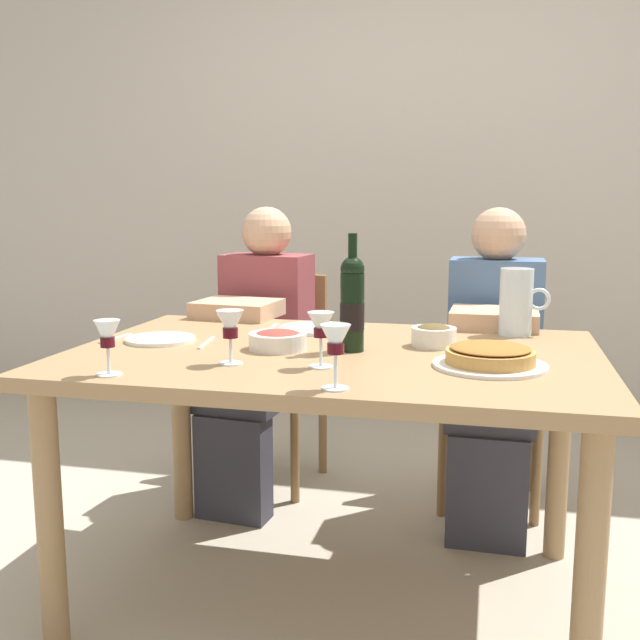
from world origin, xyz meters
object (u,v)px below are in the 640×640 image
(wine_bottle, at_px, (352,303))
(wine_glass_spare, at_px, (321,328))
(wine_glass_left_diner, at_px, (336,343))
(wine_glass_right_diner, at_px, (107,337))
(baked_tart, at_px, (490,357))
(chair_right, at_px, (493,376))
(wine_glass_centre, at_px, (230,327))
(water_pitcher, at_px, (516,306))
(dining_table, at_px, (334,382))
(dinner_plate_left_setting, at_px, (315,328))
(dinner_plate_right_setting, at_px, (160,339))
(olive_bowl, at_px, (434,335))
(diner_left, at_px, (256,347))
(salad_bowl, at_px, (278,339))
(chair_left, at_px, (278,364))
(diner_right, at_px, (493,359))

(wine_bottle, relative_size, wine_glass_spare, 2.32)
(wine_glass_left_diner, relative_size, wine_glass_right_diner, 1.09)
(wine_bottle, height_order, wine_glass_spare, wine_bottle)
(baked_tart, bearing_deg, chair_right, 89.25)
(wine_glass_centre, bearing_deg, water_pitcher, 39.44)
(dining_table, relative_size, wine_glass_right_diner, 10.84)
(water_pitcher, xyz_separation_m, dinner_plate_left_setting, (-0.64, -0.07, -0.09))
(dinner_plate_right_setting, xyz_separation_m, chair_right, (1.00, 0.89, -0.27))
(dinner_plate_left_setting, xyz_separation_m, dinner_plate_right_setting, (-0.42, -0.29, 0.00))
(olive_bowl, relative_size, wine_glass_spare, 0.91)
(wine_glass_spare, bearing_deg, wine_bottle, 80.13)
(wine_glass_right_diner, distance_m, wine_glass_spare, 0.53)
(wine_glass_left_diner, bearing_deg, diner_left, 116.71)
(wine_glass_right_diner, bearing_deg, wine_glass_centre, 36.98)
(water_pitcher, distance_m, salad_bowl, 0.78)
(salad_bowl, relative_size, wine_glass_centre, 1.17)
(wine_glass_left_diner, distance_m, wine_glass_right_diner, 0.57)
(baked_tart, distance_m, dinner_plate_left_setting, 0.71)
(olive_bowl, xyz_separation_m, dinner_plate_right_setting, (-0.82, -0.11, -0.03))
(dining_table, bearing_deg, diner_left, 123.96)
(dining_table, height_order, wine_glass_spare, wine_glass_spare)
(dinner_plate_left_setting, xyz_separation_m, chair_right, (0.58, 0.60, -0.27))
(wine_bottle, bearing_deg, salad_bowl, -172.93)
(wine_glass_left_diner, xyz_separation_m, dinner_plate_right_setting, (-0.64, 0.44, -0.10))
(wine_glass_right_diner, bearing_deg, dinner_plate_right_setting, 99.02)
(wine_glass_right_diner, distance_m, dinner_plate_right_setting, 0.45)
(wine_glass_right_diner, xyz_separation_m, wine_glass_spare, (0.49, 0.21, 0.01))
(chair_left, height_order, chair_right, same)
(dinner_plate_left_setting, distance_m, chair_right, 0.88)
(wine_glass_centre, bearing_deg, diner_right, 53.20)
(wine_glass_centre, height_order, chair_left, wine_glass_centre)
(salad_bowl, height_order, wine_glass_right_diner, wine_glass_right_diner)
(olive_bowl, xyz_separation_m, diner_left, (-0.73, 0.56, -0.18))
(diner_left, height_order, diner_right, same)
(dinner_plate_right_setting, bearing_deg, baked_tart, -7.44)
(water_pitcher, height_order, chair_right, water_pitcher)
(dining_table, xyz_separation_m, water_pitcher, (0.51, 0.38, 0.19))
(dining_table, distance_m, olive_bowl, 0.33)
(diner_left, relative_size, chair_right, 1.33)
(baked_tart, xyz_separation_m, olive_bowl, (-0.16, 0.24, 0.01))
(dining_table, height_order, dinner_plate_left_setting, dinner_plate_left_setting)
(olive_bowl, bearing_deg, salad_bowl, -161.35)
(diner_right, bearing_deg, dining_table, 57.31)
(baked_tart, height_order, dinner_plate_left_setting, baked_tart)
(water_pitcher, relative_size, chair_right, 0.25)
(wine_glass_right_diner, height_order, wine_glass_spare, wine_glass_spare)
(wine_bottle, xyz_separation_m, dinner_plate_right_setting, (-0.60, 0.01, -0.13))
(wine_glass_right_diner, height_order, diner_right, diner_right)
(baked_tart, distance_m, olive_bowl, 0.29)
(salad_bowl, bearing_deg, dinner_plate_left_setting, 84.67)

